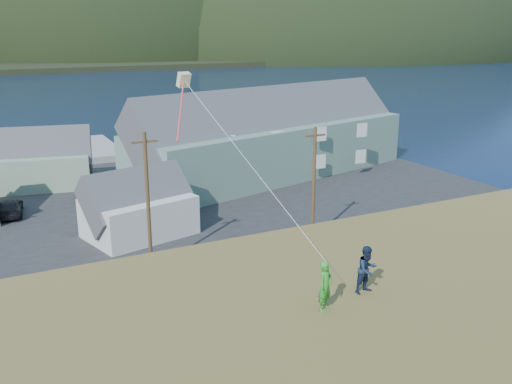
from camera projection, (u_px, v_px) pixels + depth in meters
ground at (157, 282)px, 35.23m from camera, size 900.00×900.00×0.00m
grass_strip at (167, 294)px, 33.50m from camera, size 110.00×8.00×0.10m
waterfront_lot at (98, 206)px, 49.78m from camera, size 72.00×36.00×0.12m
wharf at (4, 157)px, 66.77m from camera, size 26.00×14.00×0.90m
far_hills at (58, 54)px, 289.47m from camera, size 760.00×265.00×143.00m
lodge at (273, 135)px, 59.23m from camera, size 33.09×16.38×11.22m
shed_white at (138, 206)px, 42.15m from camera, size 8.85×6.93×6.24m
shed_palegreen_far at (35, 160)px, 55.13m from camera, size 11.60×8.04×7.14m
utility_poles at (92, 213)px, 33.84m from camera, size 33.33×0.24×9.12m
kite_flyer_green at (325, 286)px, 16.44m from camera, size 0.66×0.57×1.51m
kite_flyer_navy at (367, 270)px, 17.57m from camera, size 0.80×0.66×1.51m
kite_rig at (185, 86)px, 21.20m from camera, size 1.23×4.34×9.40m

